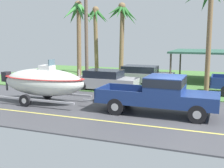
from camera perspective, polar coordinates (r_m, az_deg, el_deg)
The scene contains 11 objects.
ground at distance 22.03m, azimuth 16.23°, elevation -0.65°, with size 36.00×22.00×0.11m.
pickup_truck_towing at distance 13.95m, azimuth 10.19°, elevation -1.82°, with size 5.90×2.00×1.85m.
boat_on_trailer at distance 16.54m, azimuth -13.24°, elevation 0.41°, with size 6.07×2.32×2.45m.
parked_sedan_near at distance 22.86m, azimuth 5.90°, elevation 1.77°, with size 4.67×1.89×1.38m.
parked_sedan_far at distance 20.03m, azimuth -1.18°, elevation 0.72°, with size 4.36×1.87×1.38m.
carport_awning at distance 24.42m, azimuth 20.66°, elevation 5.82°, with size 7.53×5.44×2.53m.
palm_tree_near_left at distance 28.13m, azimuth -3.14°, elevation 11.45°, with size 2.50×2.72×6.40m.
palm_tree_mid at distance 21.21m, azimuth -6.65°, elevation 12.19°, with size 2.53×3.29×6.13m.
palm_tree_far_left at distance 18.42m, azimuth 18.51°, elevation 14.03°, with size 2.94×3.02×6.90m.
palm_tree_far_right at distance 26.50m, azimuth 2.00°, elevation 12.16°, with size 2.93×3.32×6.58m.
utility_pole at distance 20.30m, azimuth -5.04°, elevation 9.94°, with size 0.24×1.80×7.49m.
Camera 1 is at (1.83, -13.25, 3.74)m, focal length 46.82 mm.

